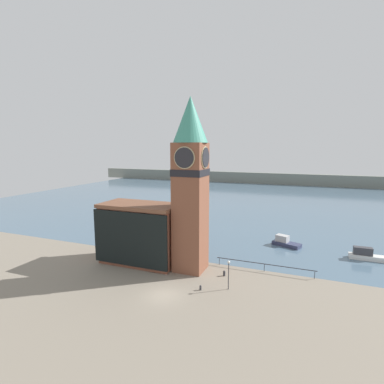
% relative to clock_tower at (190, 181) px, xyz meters
% --- Properties ---
extents(ground_plane, '(160.00, 160.00, 0.00)m').
position_rel_clock_tower_xyz_m(ground_plane, '(-0.19, -7.91, -12.32)').
color(ground_plane, gray).
extents(water, '(160.00, 120.00, 0.00)m').
position_rel_clock_tower_xyz_m(water, '(-0.19, 63.22, -12.32)').
color(water, slate).
rests_on(water, ground_plane).
extents(far_shoreline, '(180.00, 3.00, 5.00)m').
position_rel_clock_tower_xyz_m(far_shoreline, '(-0.19, 103.22, -9.82)').
color(far_shoreline, gray).
rests_on(far_shoreline, water).
extents(pier_railing, '(13.26, 0.08, 1.09)m').
position_rel_clock_tower_xyz_m(pier_railing, '(9.59, 2.97, -11.35)').
color(pier_railing, '#232328').
rests_on(pier_railing, ground_plane).
extents(clock_tower, '(4.54, 4.54, 23.18)m').
position_rel_clock_tower_xyz_m(clock_tower, '(0.00, 0.00, 0.00)').
color(clock_tower, brown).
rests_on(clock_tower, ground_plane).
extents(pier_building, '(11.45, 5.96, 8.69)m').
position_rel_clock_tower_xyz_m(pier_building, '(-7.80, -0.23, -7.95)').
color(pier_building, brown).
rests_on(pier_building, ground_plane).
extents(boat_near, '(4.97, 3.40, 1.74)m').
position_rel_clock_tower_xyz_m(boat_near, '(11.38, 15.20, -11.70)').
color(boat_near, '#333856').
rests_on(boat_near, water).
extents(boat_far, '(5.83, 1.55, 1.86)m').
position_rel_clock_tower_xyz_m(boat_far, '(23.40, 12.96, -11.65)').
color(boat_far, silver).
rests_on(boat_far, water).
extents(mooring_bollard_near, '(0.26, 0.26, 0.61)m').
position_rel_clock_tower_xyz_m(mooring_bollard_near, '(3.36, -5.26, -11.99)').
color(mooring_bollard_near, '#2D2D33').
rests_on(mooring_bollard_near, ground_plane).
extents(mooring_bollard_far, '(0.32, 0.32, 0.73)m').
position_rel_clock_tower_xyz_m(mooring_bollard_far, '(4.91, -0.41, -11.92)').
color(mooring_bollard_far, '#2D2D33').
rests_on(mooring_bollard_far, ground_plane).
extents(lamp_post, '(0.32, 0.32, 3.54)m').
position_rel_clock_tower_xyz_m(lamp_post, '(6.36, -3.86, -9.81)').
color(lamp_post, '#2D2D33').
rests_on(lamp_post, ground_plane).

